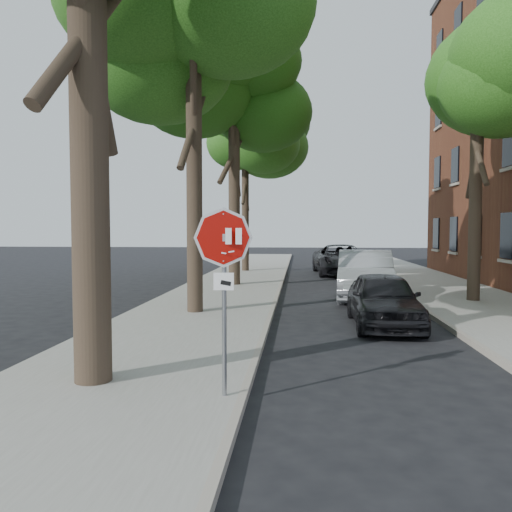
# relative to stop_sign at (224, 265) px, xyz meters

# --- Properties ---
(ground) EXTENTS (120.00, 120.00, 0.00)m
(ground) POSITION_rel_stop_sign_xyz_m (0.70, 0.03, -1.95)
(ground) COLOR black
(ground) RESTS_ON ground
(sidewalk_left) EXTENTS (4.00, 55.00, 0.12)m
(sidewalk_left) POSITION_rel_stop_sign_xyz_m (-1.80, 12.03, -1.89)
(sidewalk_left) COLOR gray
(sidewalk_left) RESTS_ON ground
(sidewalk_right) EXTENTS (4.00, 55.00, 0.12)m
(sidewalk_right) POSITION_rel_stop_sign_xyz_m (6.70, 12.03, -1.89)
(sidewalk_right) COLOR gray
(sidewalk_right) RESTS_ON ground
(curb_left) EXTENTS (0.12, 55.00, 0.13)m
(curb_left) POSITION_rel_stop_sign_xyz_m (0.25, 12.03, -1.88)
(curb_left) COLOR #9E9384
(curb_left) RESTS_ON ground
(curb_right) EXTENTS (0.12, 55.00, 0.13)m
(curb_right) POSITION_rel_stop_sign_xyz_m (4.65, 12.03, -1.88)
(curb_right) COLOR #9E9384
(curb_right) RESTS_ON ground
(stop_sign) EXTENTS (0.76, 0.34, 2.61)m
(stop_sign) POSITION_rel_stop_sign_xyz_m (0.00, 0.00, 0.00)
(stop_sign) COLOR gray
(stop_sign) RESTS_ON sidewalk_left
(tree_mid_a) EXTENTS (5.59, 5.19, 9.84)m
(tree_mid_a) POSITION_rel_stop_sign_xyz_m (-1.92, 7.14, 5.66)
(tree_mid_a) COLOR black
(tree_mid_a) RESTS_ON sidewalk_left
(tree_mid_b) EXTENTS (5.88, 5.46, 10.36)m
(tree_mid_b) POSITION_rel_stop_sign_xyz_m (-1.72, 14.15, 6.05)
(tree_mid_b) COLOR black
(tree_mid_b) RESTS_ON sidewalk_left
(tree_far) EXTENTS (5.29, 4.91, 9.33)m
(tree_far) POSITION_rel_stop_sign_xyz_m (-2.02, 21.14, 5.26)
(tree_far) COLOR black
(tree_far) RESTS_ON sidewalk_left
(tree_right) EXTENTS (5.29, 4.91, 9.33)m
(tree_right) POSITION_rel_stop_sign_xyz_m (6.68, 10.14, 5.26)
(tree_right) COLOR black
(tree_right) RESTS_ON sidewalk_right
(car_a) EXTENTS (1.65, 4.01, 1.36)m
(car_a) POSITION_rel_stop_sign_xyz_m (3.13, 5.90, -1.27)
(car_a) COLOR black
(car_a) RESTS_ON ground
(car_b) EXTENTS (2.30, 5.29, 1.69)m
(car_b) POSITION_rel_stop_sign_xyz_m (3.30, 10.76, -1.10)
(car_b) COLOR #A3A6AB
(car_b) RESTS_ON ground
(car_d) EXTENTS (3.00, 5.93, 1.61)m
(car_d) POSITION_rel_stop_sign_xyz_m (3.26, 20.21, -1.14)
(car_d) COLOR black
(car_d) RESTS_ON ground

